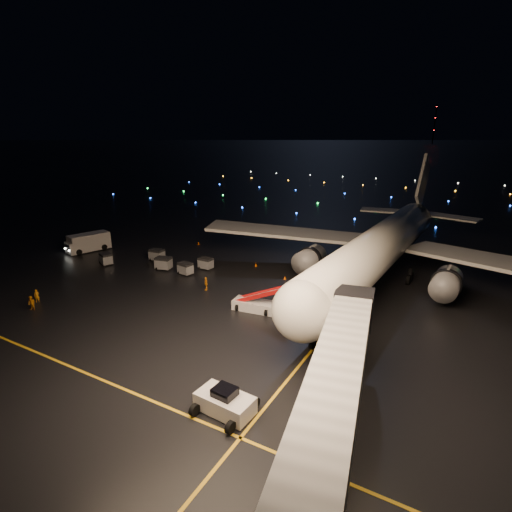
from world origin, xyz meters
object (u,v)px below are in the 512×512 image
object	(u,v)px
pushback_tug	(225,400)
crew_a	(37,296)
belt_loader	(255,296)
baggage_cart_0	(185,269)
service_truck	(89,242)
baggage_cart_3	(164,263)
airliner	(388,220)
crew_b	(32,303)
baggage_cart_4	(106,259)
crew_c	(206,284)
baggage_cart_1	(206,263)
baggage_cart_2	(157,255)

from	to	relation	value
pushback_tug	crew_a	size ratio (longest dim) A/B	2.62
belt_loader	baggage_cart_0	xyz separation A→B (m)	(-14.49, 5.57, -0.92)
service_truck	baggage_cart_3	bearing A→B (deg)	11.63
airliner	crew_b	distance (m)	45.77
pushback_tug	baggage_cart_3	bearing A→B (deg)	143.27
airliner	baggage_cart_4	xyz separation A→B (m)	(-38.07, -16.16, -7.00)
crew_c	baggage_cart_1	size ratio (longest dim) A/B	0.89
pushback_tug	baggage_cart_0	xyz separation A→B (m)	(-21.14, 21.73, -0.15)
crew_c	baggage_cart_4	bearing A→B (deg)	-120.59
crew_a	crew_b	distance (m)	2.35
crew_c	baggage_cart_0	xyz separation A→B (m)	(-6.09, 3.38, -0.03)
baggage_cart_3	baggage_cart_0	bearing A→B (deg)	-13.66
pushback_tug	crew_a	xyz separation A→B (m)	(-30.39, 5.42, -0.20)
crew_a	baggage_cart_4	world-z (taller)	baggage_cart_4
pushback_tug	baggage_cart_0	world-z (taller)	pushback_tug
crew_b	baggage_cart_3	xyz separation A→B (m)	(3.45, 18.11, 0.08)
belt_loader	baggage_cart_0	distance (m)	15.55
baggage_cart_1	crew_a	bearing A→B (deg)	-116.07
crew_a	crew_b	world-z (taller)	crew_b
service_truck	baggage_cart_0	size ratio (longest dim) A/B	4.11
airliner	crew_b	world-z (taller)	airliner
crew_b	baggage_cart_3	distance (m)	18.43
belt_loader	baggage_cart_2	size ratio (longest dim) A/B	3.40
belt_loader	crew_a	distance (m)	26.08
baggage_cart_2	baggage_cart_1	bearing A→B (deg)	-1.77
baggage_cart_0	baggage_cart_4	world-z (taller)	baggage_cart_4
service_truck	baggage_cart_1	bearing A→B (deg)	20.66
airliner	baggage_cart_2	distance (m)	35.06
airliner	baggage_cart_3	distance (m)	32.58
pushback_tug	service_truck	xyz separation A→B (m)	(-42.94, 23.13, 0.51)
crew_a	baggage_cart_1	size ratio (longest dim) A/B	0.81
service_truck	baggage_cart_3	distance (m)	17.70
baggage_cart_0	baggage_cart_2	bearing A→B (deg)	169.94
crew_a	baggage_cart_1	world-z (taller)	baggage_cart_1
airliner	belt_loader	distance (m)	22.65
airliner	baggage_cart_3	bearing A→B (deg)	-151.66
airliner	baggage_cart_1	distance (m)	26.63
baggage_cart_2	baggage_cart_3	size ratio (longest dim) A/B	0.98
pushback_tug	belt_loader	distance (m)	17.50
service_truck	baggage_cart_2	xyz separation A→B (m)	(13.81, 1.48, -0.60)
belt_loader	crew_c	bearing A→B (deg)	158.72
pushback_tug	belt_loader	xyz separation A→B (m)	(-6.65, 16.16, 0.77)
baggage_cart_1	airliner	bearing A→B (deg)	25.68
baggage_cart_3	baggage_cart_4	bearing A→B (deg)	-177.05
crew_a	baggage_cart_1	xyz separation A→B (m)	(10.37, 19.66, 0.04)
baggage_cart_4	pushback_tug	bearing A→B (deg)	-6.16
airliner	baggage_cart_3	world-z (taller)	airliner
baggage_cart_4	baggage_cart_0	bearing A→B (deg)	33.15
baggage_cart_4	baggage_cart_1	bearing A→B (deg)	44.52
crew_c	service_truck	bearing A→B (deg)	-127.46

